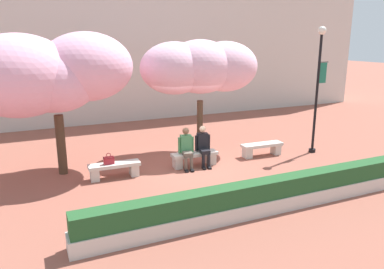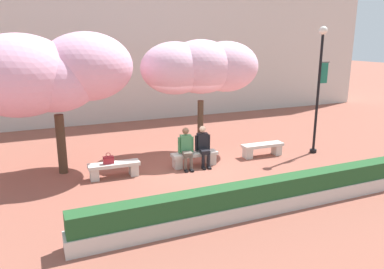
# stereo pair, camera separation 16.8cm
# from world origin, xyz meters

# --- Properties ---
(ground_plane) EXTENTS (100.00, 100.00, 0.00)m
(ground_plane) POSITION_xyz_m (0.00, 0.00, 0.00)
(ground_plane) COLOR #8E5142
(building_facade) EXTENTS (28.00, 4.00, 10.01)m
(building_facade) POSITION_xyz_m (0.00, 9.38, 5.00)
(building_facade) COLOR beige
(building_facade) RESTS_ON ground
(stone_bench_west_end) EXTENTS (1.52, 0.48, 0.45)m
(stone_bench_west_end) POSITION_xyz_m (-2.59, 0.00, 0.29)
(stone_bench_west_end) COLOR beige
(stone_bench_west_end) RESTS_ON ground
(stone_bench_near_west) EXTENTS (1.52, 0.48, 0.45)m
(stone_bench_near_west) POSITION_xyz_m (0.00, 0.00, 0.29)
(stone_bench_near_west) COLOR beige
(stone_bench_near_west) RESTS_ON ground
(stone_bench_center) EXTENTS (1.52, 0.48, 0.45)m
(stone_bench_center) POSITION_xyz_m (2.59, 0.00, 0.29)
(stone_bench_center) COLOR beige
(stone_bench_center) RESTS_ON ground
(person_seated_left) EXTENTS (0.50, 0.72, 1.29)m
(person_seated_left) POSITION_xyz_m (-0.31, -0.05, 0.70)
(person_seated_left) COLOR black
(person_seated_left) RESTS_ON ground
(person_seated_right) EXTENTS (0.51, 0.72, 1.29)m
(person_seated_right) POSITION_xyz_m (0.28, -0.05, 0.70)
(person_seated_right) COLOR black
(person_seated_right) RESTS_ON ground
(handbag) EXTENTS (0.30, 0.15, 0.34)m
(handbag) POSITION_xyz_m (-2.74, -0.00, 0.58)
(handbag) COLOR #A3232D
(handbag) RESTS_ON stone_bench_west_end
(cherry_tree_main) EXTENTS (4.16, 2.45, 3.97)m
(cherry_tree_main) POSITION_xyz_m (0.82, 1.41, 3.03)
(cherry_tree_main) COLOR #473323
(cherry_tree_main) RESTS_ON ground
(cherry_tree_secondary) EXTENTS (4.74, 2.85, 4.20)m
(cherry_tree_secondary) POSITION_xyz_m (-4.04, 1.02, 3.02)
(cherry_tree_secondary) COLOR #473323
(cherry_tree_secondary) RESTS_ON ground
(lamp_post_with_banner) EXTENTS (0.54, 0.28, 4.39)m
(lamp_post_with_banner) POSITION_xyz_m (4.53, -0.37, 2.62)
(lamp_post_with_banner) COLOR black
(lamp_post_with_banner) RESTS_ON ground
(planter_hedge_foreground) EXTENTS (8.69, 0.50, 0.80)m
(planter_hedge_foreground) POSITION_xyz_m (0.00, -3.68, 0.39)
(planter_hedge_foreground) COLOR beige
(planter_hedge_foreground) RESTS_ON ground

